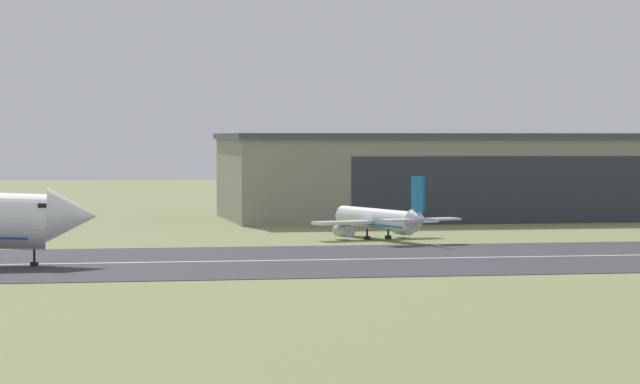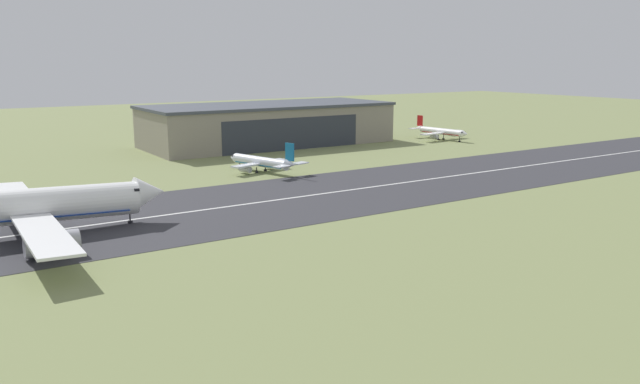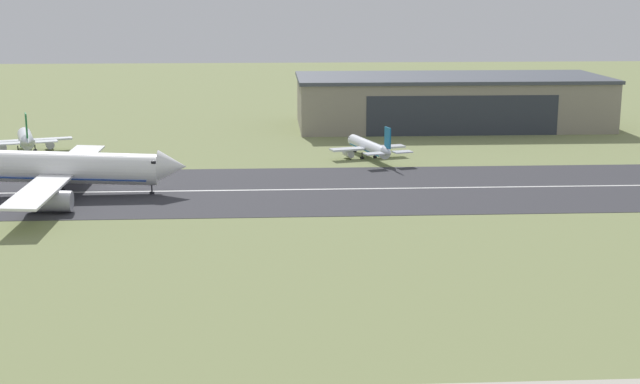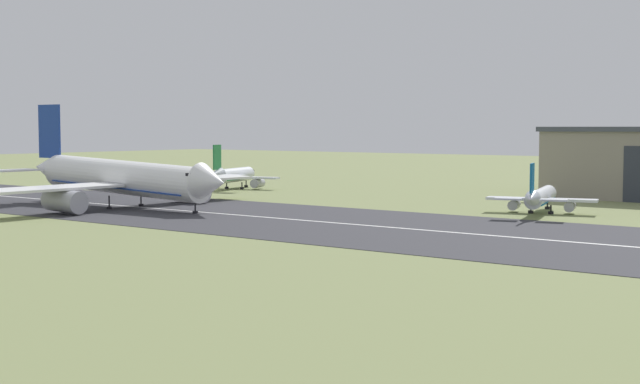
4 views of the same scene
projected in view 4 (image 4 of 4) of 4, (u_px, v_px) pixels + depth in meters
name	position (u px, v px, depth m)	size (l,w,h in m)	color
ground_plane	(155.00, 322.00, 60.57)	(707.54, 707.54, 0.00)	#7A8451
runway_strip	(521.00, 238.00, 106.45)	(467.54, 40.20, 0.06)	#333338
runway_centreline	(521.00, 238.00, 106.45)	(420.79, 0.70, 0.01)	silver
airplane_landing	(123.00, 179.00, 146.99)	(47.48, 54.99, 17.33)	white
airplane_parked_west	(541.00, 197.00, 136.64)	(16.89, 24.00, 8.17)	silver
airplane_parked_centre	(234.00, 176.00, 192.49)	(19.91, 21.38, 9.72)	silver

